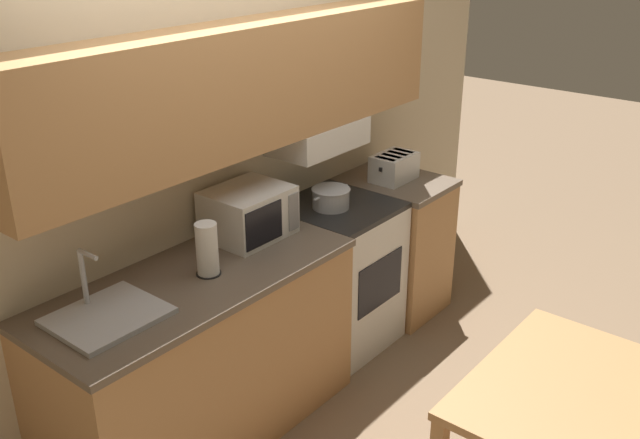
{
  "coord_description": "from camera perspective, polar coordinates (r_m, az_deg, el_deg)",
  "views": [
    {
      "loc": [
        -2.51,
        -2.66,
        2.5
      ],
      "look_at": [
        0.05,
        -0.58,
        1.06
      ],
      "focal_mm": 40.0,
      "sensor_mm": 36.0,
      "label": 1
    }
  ],
  "objects": [
    {
      "name": "wall_back",
      "position": [
        3.77,
        -6.57,
        7.39
      ],
      "size": [
        5.16,
        0.38,
        2.55
      ],
      "color": "beige",
      "rests_on": "ground_plane"
    },
    {
      "name": "cooking_pot",
      "position": [
        4.11,
        0.88,
        1.8
      ],
      "size": [
        0.3,
        0.23,
        0.12
      ],
      "color": "#B7BABF",
      "rests_on": "stove_range"
    },
    {
      "name": "lower_counter_main",
      "position": [
        3.65,
        -9.46,
        -10.85
      ],
      "size": [
        1.62,
        0.69,
        0.91
      ],
      "color": "tan",
      "rests_on": "ground_plane"
    },
    {
      "name": "microwave",
      "position": [
        3.75,
        -5.75,
        0.55
      ],
      "size": [
        0.42,
        0.35,
        0.26
      ],
      "color": "silver",
      "rests_on": "lower_counter_main"
    },
    {
      "name": "dining_table",
      "position": [
        3.16,
        18.9,
        -14.19
      ],
      "size": [
        0.99,
        0.7,
        0.75
      ],
      "color": "#B27F4C",
      "rests_on": "ground_plane"
    },
    {
      "name": "sink_basin",
      "position": [
        3.16,
        -16.65,
        -7.32
      ],
      "size": [
        0.45,
        0.39,
        0.29
      ],
      "color": "#B7BABF",
      "rests_on": "lower_counter_main"
    },
    {
      "name": "stove_range",
      "position": [
        4.36,
        1.39,
        -4.4
      ],
      "size": [
        0.61,
        0.64,
        0.91
      ],
      "color": "silver",
      "rests_on": "ground_plane"
    },
    {
      "name": "lower_counter_right_stub",
      "position": [
        4.77,
        5.81,
        -1.91
      ],
      "size": [
        0.53,
        0.69,
        0.91
      ],
      "color": "tan",
      "rests_on": "ground_plane"
    },
    {
      "name": "paper_towel_roll",
      "position": [
        3.37,
        -9.02,
        -2.38
      ],
      "size": [
        0.12,
        0.12,
        0.26
      ],
      "color": "black",
      "rests_on": "lower_counter_main"
    },
    {
      "name": "toaster",
      "position": [
        4.56,
        5.95,
        4.2
      ],
      "size": [
        0.3,
        0.2,
        0.17
      ],
      "color": "silver",
      "rests_on": "lower_counter_right_stub"
    },
    {
      "name": "ground_plane",
      "position": [
        4.43,
        -6.39,
        -10.97
      ],
      "size": [
        16.0,
        16.0,
        0.0
      ],
      "primitive_type": "plane",
      "color": "#7F664C"
    }
  ]
}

